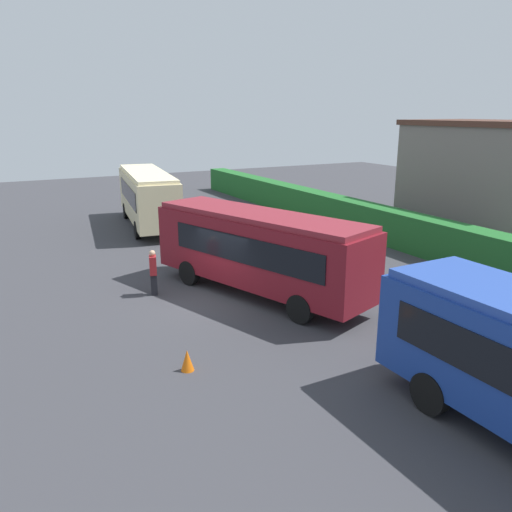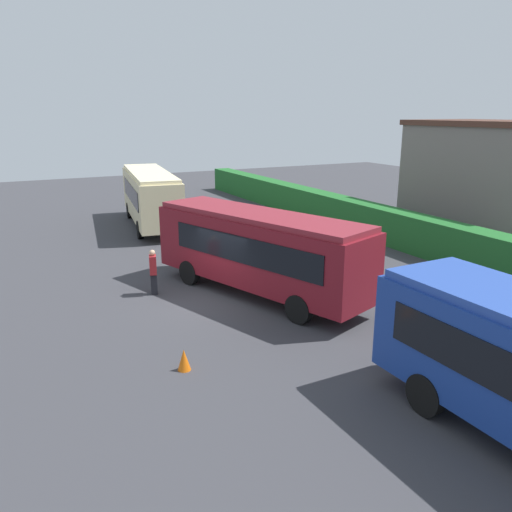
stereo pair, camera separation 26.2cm
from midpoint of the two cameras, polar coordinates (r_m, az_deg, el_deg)
name	(u,v)px [view 2 (the right image)]	position (r m, az deg, el deg)	size (l,w,h in m)	color
ground_plane	(207,301)	(18.97, -5.07, -5.02)	(79.76, 79.76, 0.00)	#38383D
bus_cream	(150,195)	(31.40, -11.52, 6.71)	(9.92, 3.66, 3.33)	beige
bus_maroon	(259,248)	(18.97, 0.70, 0.87)	(9.45, 5.19, 3.18)	maroon
person_left	(253,241)	(23.41, 0.03, 1.68)	(0.49, 0.31, 1.89)	#334C8C
person_center	(153,271)	(19.63, -11.08, -1.67)	(0.50, 0.37, 1.76)	black
hedge_row	(442,241)	(25.39, 20.44, 1.59)	(51.88, 1.30, 1.83)	#206127
depot_building	(492,179)	(31.06, 25.15, 7.78)	(9.05, 5.53, 6.30)	slate
traffic_cone	(184,360)	(14.11, -7.55, -11.47)	(0.36, 0.36, 0.60)	orange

